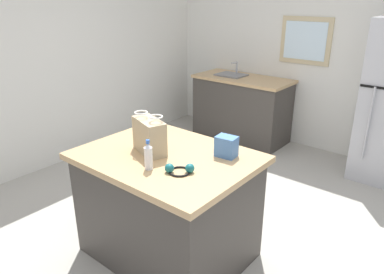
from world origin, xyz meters
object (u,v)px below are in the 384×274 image
shopping_bag (149,136)px  bottle (148,156)px  ear_defenders (180,169)px  kitchen_island (168,205)px  small_box (226,146)px

shopping_bag → bottle: (0.20, -0.20, -0.04)m
bottle → ear_defenders: bottle is taller
kitchen_island → bottle: bearing=-74.2°
shopping_bag → ear_defenders: size_ratio=1.60×
bottle → kitchen_island: bearing=105.8°
kitchen_island → shopping_bag: (-0.13, -0.04, 0.57)m
kitchen_island → shopping_bag: bearing=-160.5°
kitchen_island → shopping_bag: size_ratio=3.81×
kitchen_island → bottle: size_ratio=6.03×
ear_defenders → small_box: bearing=77.9°
shopping_bag → ear_defenders: bearing=-15.8°
kitchen_island → bottle: (0.07, -0.25, 0.53)m
kitchen_island → ear_defenders: 0.56m
kitchen_island → ear_defenders: (0.27, -0.16, 0.46)m
bottle → small_box: bearing=60.5°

